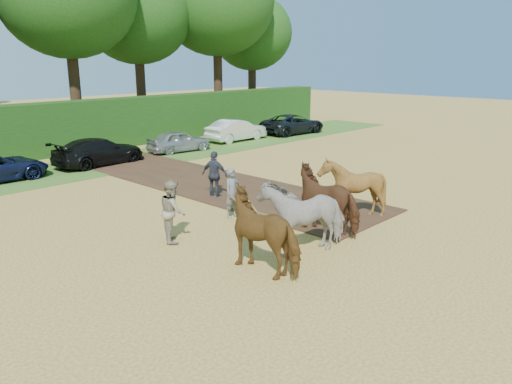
% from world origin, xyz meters
% --- Properties ---
extents(ground, '(120.00, 120.00, 0.00)m').
position_xyz_m(ground, '(0.00, 0.00, 0.00)').
color(ground, gold).
rests_on(ground, ground).
extents(earth_strip, '(4.50, 17.00, 0.05)m').
position_xyz_m(earth_strip, '(1.50, 7.00, 0.03)').
color(earth_strip, '#472D1C').
rests_on(earth_strip, ground).
extents(grass_verge, '(50.00, 5.00, 0.03)m').
position_xyz_m(grass_verge, '(0.00, 14.00, 0.01)').
color(grass_verge, '#38601E').
rests_on(grass_verge, ground).
extents(hedgerow, '(46.00, 1.60, 3.00)m').
position_xyz_m(hedgerow, '(0.00, 18.50, 1.50)').
color(hedgerow, '#14380F').
rests_on(hedgerow, ground).
extents(spectator_near, '(1.11, 1.17, 1.90)m').
position_xyz_m(spectator_near, '(-4.05, 2.25, 0.95)').
color(spectator_near, tan).
rests_on(spectator_near, ground).
extents(spectator_far, '(0.80, 1.19, 1.88)m').
position_xyz_m(spectator_far, '(0.12, 4.99, 0.94)').
color(spectator_far, '#282C36').
rests_on(spectator_far, ground).
extents(plough_team, '(6.97, 5.34, 2.12)m').
position_xyz_m(plough_team, '(-0.93, -0.71, 1.05)').
color(plough_team, brown).
rests_on(plough_team, ground).
extents(parked_cars, '(36.07, 2.90, 1.47)m').
position_xyz_m(parked_cars, '(1.23, 14.10, 0.70)').
color(parked_cars, silver).
rests_on(parked_cars, ground).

